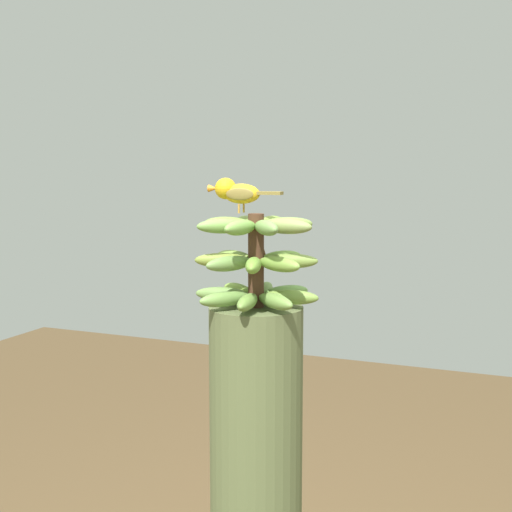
% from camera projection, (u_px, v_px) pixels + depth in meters
% --- Properties ---
extents(banana_bunch, '(0.32, 0.32, 0.23)m').
position_uv_depth(banana_bunch, '(256.00, 260.00, 1.73)').
color(banana_bunch, '#4C2D1E').
rests_on(banana_bunch, banana_tree).
extents(perched_bird, '(0.20, 0.06, 0.09)m').
position_uv_depth(perched_bird, '(236.00, 192.00, 1.74)').
color(perched_bird, '#C68933').
rests_on(perched_bird, banana_bunch).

